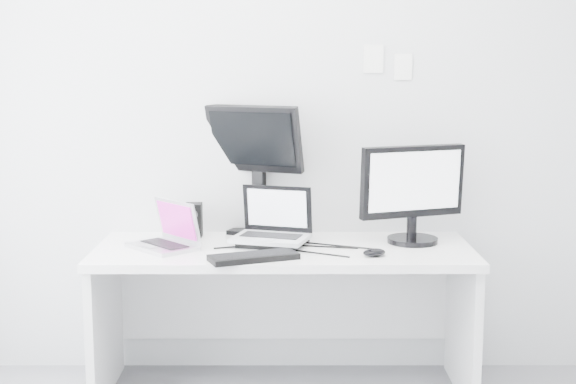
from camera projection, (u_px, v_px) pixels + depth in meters
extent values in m
plane|color=silver|center=(284.00, 113.00, 4.13)|extent=(3.60, 0.00, 3.60)
cube|color=white|center=(284.00, 320.00, 3.94)|extent=(1.80, 0.70, 0.73)
cube|color=#B9B9BE|center=(162.00, 224.00, 3.83)|extent=(0.39, 0.39, 0.24)
cube|color=black|center=(194.00, 220.00, 4.10)|extent=(0.09, 0.09, 0.17)
cube|color=silver|center=(270.00, 217.00, 3.88)|extent=(0.41, 0.36, 0.29)
cube|color=black|center=(256.00, 168.00, 4.13)|extent=(0.53, 0.37, 0.68)
cube|color=black|center=(414.00, 193.00, 3.94)|extent=(0.59, 0.42, 0.49)
cube|color=black|center=(254.00, 257.00, 3.63)|extent=(0.42, 0.28, 0.03)
ellipsoid|color=black|center=(374.00, 253.00, 3.69)|extent=(0.13, 0.11, 0.04)
cube|color=white|center=(373.00, 59.00, 4.08)|extent=(0.10, 0.00, 0.14)
cube|color=white|center=(403.00, 67.00, 4.09)|extent=(0.09, 0.00, 0.13)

